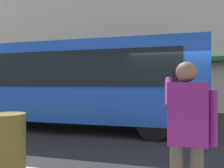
# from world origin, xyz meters

# --- Properties ---
(ground_plane) EXTENTS (60.00, 60.00, 0.00)m
(ground_plane) POSITION_xyz_m (0.00, 0.00, 0.00)
(ground_plane) COLOR #232326
(building_facade_far) EXTENTS (28.00, 1.55, 12.00)m
(building_facade_far) POSITION_xyz_m (-0.02, -6.80, 5.99)
(building_facade_far) COLOR beige
(building_facade_far) RESTS_ON ground_plane
(red_bus) EXTENTS (9.05, 2.54, 3.08)m
(red_bus) POSITION_xyz_m (3.59, -0.53, 1.68)
(red_bus) COLOR #1947AD
(red_bus) RESTS_ON ground_plane
(pedestrian_photographer) EXTENTS (0.53, 0.52, 1.70)m
(pedestrian_photographer) POSITION_xyz_m (-0.01, 4.41, 1.14)
(pedestrian_photographer) COLOR #4C4238
(pedestrian_photographer) RESTS_ON sidewalk_curb
(rubbish_bin) EXTENTS (0.53, 0.53, 1.01)m
(rubbish_bin) POSITION_xyz_m (2.55, 4.05, 0.66)
(rubbish_bin) COLOR brown
(rubbish_bin) RESTS_ON sidewalk_curb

